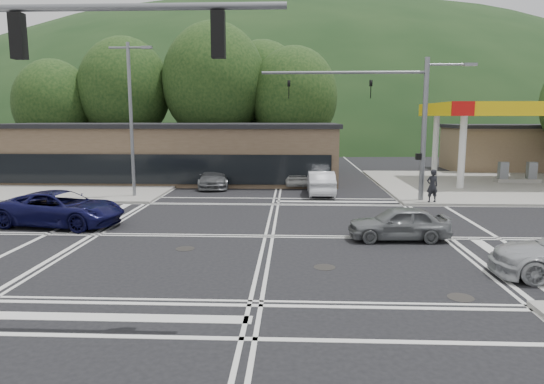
{
  "coord_description": "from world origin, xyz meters",
  "views": [
    {
      "loc": [
        0.96,
        -19.15,
        4.84
      ],
      "look_at": [
        0.0,
        2.73,
        1.4
      ],
      "focal_mm": 32.0,
      "sensor_mm": 36.0,
      "label": 1
    }
  ],
  "objects_px": {
    "car_queue_b": "(294,176)",
    "car_northbound": "(214,177)",
    "car_grey_center": "(399,223)",
    "pedestrian": "(432,186)",
    "car_queue_a": "(321,183)",
    "car_blue_west": "(61,208)"
  },
  "relations": [
    {
      "from": "car_blue_west",
      "to": "car_queue_a",
      "type": "xyz_separation_m",
      "value": [
        12.05,
        9.21,
        -0.03
      ]
    },
    {
      "from": "car_queue_a",
      "to": "car_grey_center",
      "type": "bearing_deg",
      "value": 101.78
    },
    {
      "from": "car_northbound",
      "to": "pedestrian",
      "type": "height_order",
      "value": "pedestrian"
    },
    {
      "from": "car_grey_center",
      "to": "car_northbound",
      "type": "distance_m",
      "value": 16.84
    },
    {
      "from": "car_grey_center",
      "to": "car_queue_a",
      "type": "relative_size",
      "value": 0.87
    },
    {
      "from": "car_queue_a",
      "to": "pedestrian",
      "type": "distance_m",
      "value": 6.78
    },
    {
      "from": "pedestrian",
      "to": "car_queue_a",
      "type": "bearing_deg",
      "value": -41.46
    },
    {
      "from": "car_grey_center",
      "to": "car_queue_a",
      "type": "bearing_deg",
      "value": -170.01
    },
    {
      "from": "car_queue_a",
      "to": "car_queue_b",
      "type": "relative_size",
      "value": 1.14
    },
    {
      "from": "car_northbound",
      "to": "car_blue_west",
      "type": "bearing_deg",
      "value": -118.28
    },
    {
      "from": "car_queue_a",
      "to": "car_northbound",
      "type": "distance_m",
      "value": 7.64
    },
    {
      "from": "car_queue_b",
      "to": "pedestrian",
      "type": "bearing_deg",
      "value": 129.67
    },
    {
      "from": "car_blue_west",
      "to": "car_northbound",
      "type": "xyz_separation_m",
      "value": [
        4.92,
        11.98,
        -0.07
      ]
    },
    {
      "from": "car_queue_a",
      "to": "car_northbound",
      "type": "height_order",
      "value": "car_queue_a"
    },
    {
      "from": "car_blue_west",
      "to": "car_northbound",
      "type": "bearing_deg",
      "value": -12.93
    },
    {
      "from": "car_grey_center",
      "to": "pedestrian",
      "type": "relative_size",
      "value": 2.17
    },
    {
      "from": "car_queue_a",
      "to": "car_queue_b",
      "type": "distance_m",
      "value": 4.09
    },
    {
      "from": "car_queue_b",
      "to": "car_northbound",
      "type": "bearing_deg",
      "value": 2.26
    },
    {
      "from": "car_blue_west",
      "to": "pedestrian",
      "type": "bearing_deg",
      "value": -62.34
    },
    {
      "from": "car_blue_west",
      "to": "car_grey_center",
      "type": "relative_size",
      "value": 1.42
    },
    {
      "from": "pedestrian",
      "to": "car_northbound",
      "type": "bearing_deg",
      "value": -37.34
    },
    {
      "from": "car_blue_west",
      "to": "car_queue_b",
      "type": "relative_size",
      "value": 1.41
    }
  ]
}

